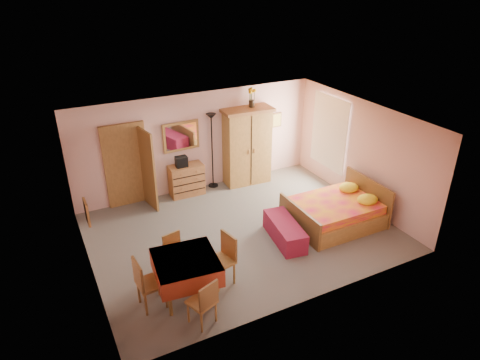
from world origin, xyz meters
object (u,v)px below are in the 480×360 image
dining_table (187,277)px  chair_east (220,261)px  wardrobe (247,146)px  bed (335,206)px  bench (285,231)px  chair_south (202,301)px  stereo (181,162)px  floor_lamp (212,151)px  sunflower_vase (252,97)px  chest_of_drawers (187,180)px  chair_west (151,282)px  wall_mirror (181,136)px  chair_north (177,255)px

dining_table → chair_east: (0.68, 0.04, 0.10)m
wardrobe → bed: size_ratio=1.04×
bed → bench: 1.40m
chair_south → stereo: bearing=53.3°
floor_lamp → sunflower_vase: 1.73m
chair_east → bench: bearing=-82.2°
chest_of_drawers → bed: (2.51, -2.88, 0.05)m
chair_west → chair_east: bearing=86.5°
wall_mirror → dining_table: (-1.37, -3.85, -1.15)m
wall_mirror → sunflower_vase: 2.07m
floor_lamp → bed: 3.51m
chair_north → bench: bearing=167.5°
bed → chair_east: 3.28m
stereo → bed: bearing=-47.5°
chair_north → bed: bearing=168.4°
wall_mirror → chair_north: wall_mirror is taller
chest_of_drawers → bed: bed is taller
floor_lamp → chair_east: (-1.49, -3.73, -0.52)m
chest_of_drawers → bed: 3.82m
wardrobe → dining_table: wardrobe is taller
wall_mirror → bed: (2.51, -3.09, -1.08)m
wall_mirror → chair_north: bearing=-116.0°
chest_of_drawers → wall_mirror: bearing=91.1°
chair_west → chair_east: chair_east is taller
bench → dining_table: size_ratio=1.23×
stereo → dining_table: stereo is taller
bench → chair_west: size_ratio=1.34×
wall_mirror → chair_north: size_ratio=1.15×
chest_of_drawers → chair_east: bearing=-99.8°
chest_of_drawers → chair_south: bearing=-106.4°
chair_east → bed: bearing=-89.1°
chair_north → sunflower_vase: bearing=-150.1°
sunflower_vase → chair_north: bearing=-137.1°
floor_lamp → dining_table: 4.39m
wall_mirror → floor_lamp: 0.96m
sunflower_vase → bed: bearing=-77.9°
stereo → bench: bearing=-67.0°
stereo → chair_south: 4.57m
bench → chair_south: bearing=-150.6°
bed → chair_west: size_ratio=2.02×
floor_lamp → wardrobe: 0.95m
bench → chair_east: chair_east is taller
bench → chest_of_drawers: bearing=111.0°
sunflower_vase → bed: (0.62, -2.89, -1.89)m
bed → chair_north: (-3.82, -0.09, -0.05)m
dining_table → chair_west: 0.64m
chest_of_drawers → floor_lamp: (0.80, 0.13, 0.61)m
wardrobe → sunflower_vase: sunflower_vase is taller
chair_west → chair_east: (1.31, 0.01, 0.00)m
stereo → bed: stereo is taller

